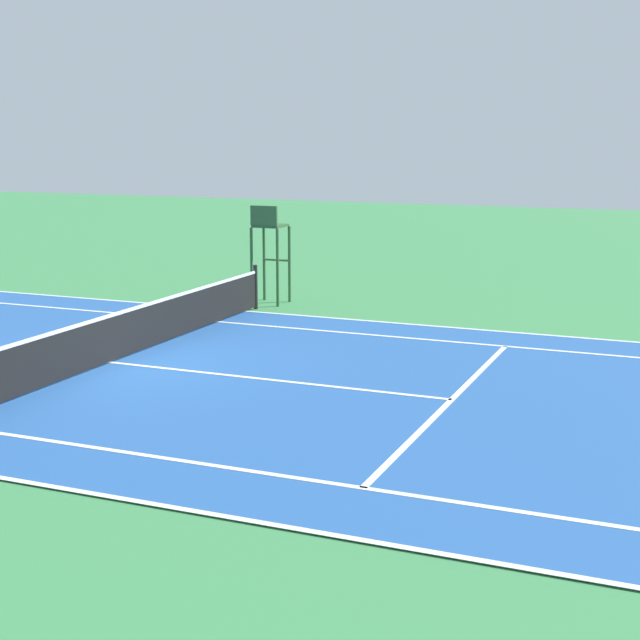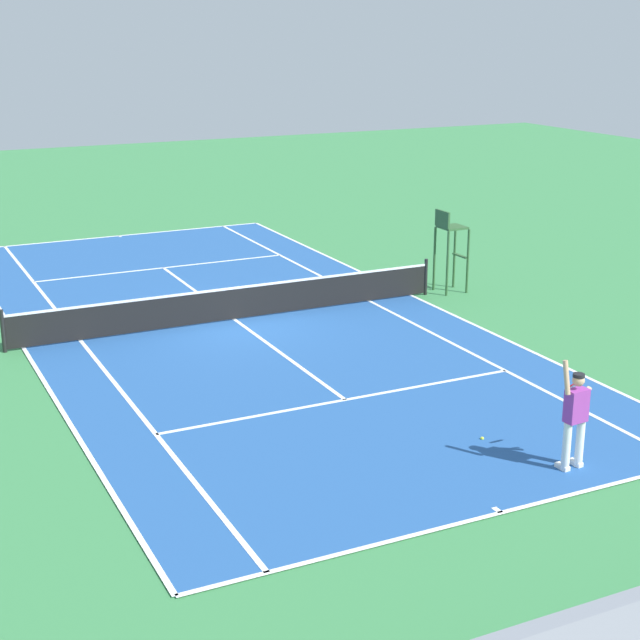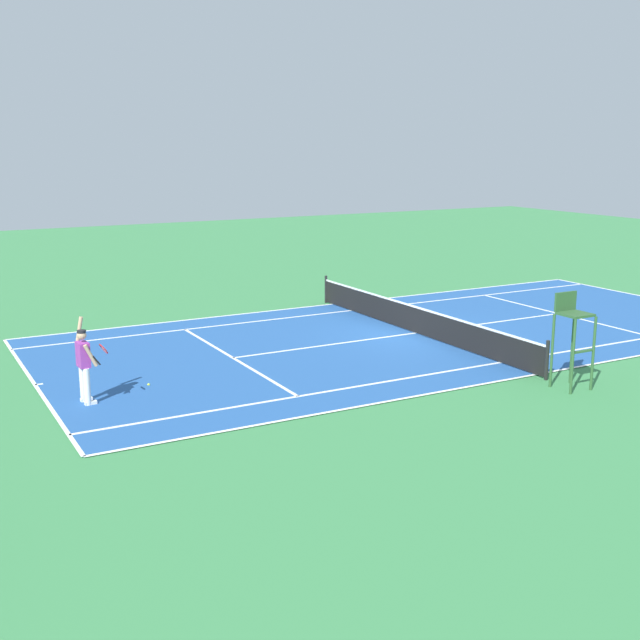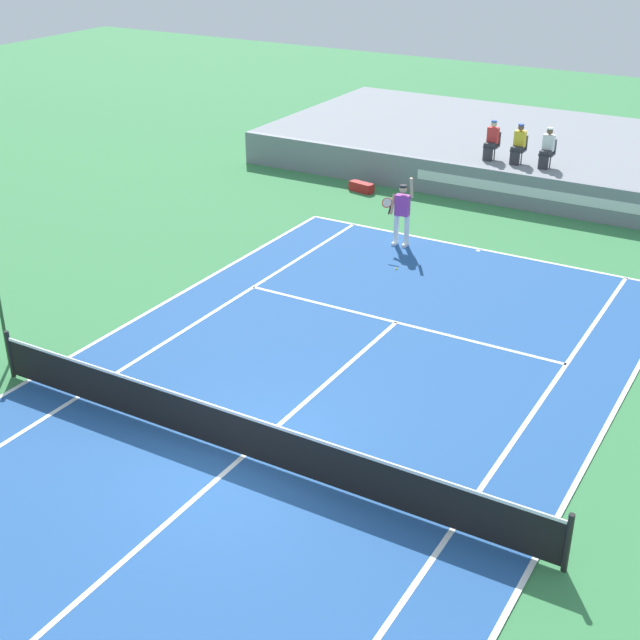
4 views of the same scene
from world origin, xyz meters
The scene contains 4 objects.
ground_plane centered at (0.00, 0.00, 0.00)m, with size 80.00×80.00×0.00m, color #387F47.
court centered at (0.00, 0.00, 0.01)m, with size 11.08×23.88×0.03m.
net centered at (0.00, 0.00, 0.52)m, with size 11.98×0.10×1.07m.
umpire_chair centered at (-6.72, 0.00, 1.56)m, with size 0.77×0.77×2.44m.
Camera 1 is at (14.16, 10.02, 4.19)m, focal length 53.20 mm.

